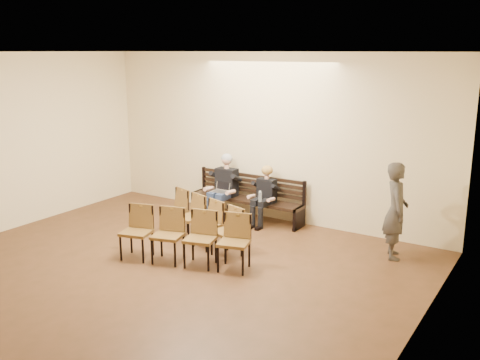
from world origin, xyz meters
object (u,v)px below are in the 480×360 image
object	(u,v)px
seated_woman	(264,199)
chair_row_back	(199,221)
bag	(232,229)
chair_row_front	(184,238)
seated_man	(224,186)
passerby	(396,203)
water_bottle	(260,202)
laptop	(219,193)
bench	(246,208)

from	to	relation	value
seated_woman	chair_row_back	size ratio (longest dim) A/B	0.52
bag	chair_row_front	bearing A→B (deg)	-88.14
seated_man	bag	distance (m)	1.41
passerby	chair_row_front	distance (m)	3.67
seated_man	seated_woman	bearing A→B (deg)	0.00
seated_man	seated_woman	distance (m)	1.00
water_bottle	chair_row_front	size ratio (longest dim) A/B	0.10
laptop	bag	xyz separation A→B (m)	(0.85, -0.80, -0.43)
laptop	water_bottle	distance (m)	1.07
water_bottle	chair_row_back	world-z (taller)	chair_row_back
seated_man	water_bottle	xyz separation A→B (m)	(1.07, -0.30, -0.12)
seated_woman	seated_man	bearing A→B (deg)	180.00
seated_woman	chair_row_back	bearing A→B (deg)	-105.96
seated_woman	bag	size ratio (longest dim) A/B	2.77
bench	laptop	size ratio (longest dim) A/B	7.56
bench	chair_row_front	distance (m)	2.73
seated_woman	passerby	bearing A→B (deg)	-7.75
passerby	chair_row_front	bearing A→B (deg)	103.12
laptop	water_bottle	xyz separation A→B (m)	(1.07, -0.11, -0.01)
seated_man	passerby	size ratio (longest dim) A/B	0.70
seated_woman	water_bottle	size ratio (longest dim) A/B	4.77
bag	chair_row_back	bearing A→B (deg)	-116.90
seated_man	bag	bearing A→B (deg)	-49.24
seated_woman	chair_row_front	xyz separation A→B (m)	(-0.09, -2.57, -0.08)
seated_woman	water_bottle	distance (m)	0.31
chair_row_front	seated_man	bearing A→B (deg)	94.01
seated_man	laptop	size ratio (longest dim) A/B	3.97
seated_woman	laptop	distance (m)	1.01
laptop	chair_row_front	xyz separation A→B (m)	(0.90, -2.38, -0.11)
bench	bag	distance (m)	1.17
bench	bag	xyz separation A→B (m)	(0.37, -1.11, -0.08)
chair_row_front	bench	bearing A→B (deg)	83.52
bench	chair_row_back	size ratio (longest dim) A/B	1.23
bench	seated_woman	world-z (taller)	seated_woman
seated_man	water_bottle	world-z (taller)	seated_man
laptop	water_bottle	size ratio (longest dim) A/B	1.50
bench	water_bottle	bearing A→B (deg)	-35.60
bench	chair_row_back	xyz separation A→B (m)	(0.04, -1.76, 0.21)
laptop	chair_row_back	xyz separation A→B (m)	(0.52, -1.45, -0.14)
seated_man	seated_woman	xyz separation A→B (m)	(0.99, 0.00, -0.14)
bench	chair_row_front	size ratio (longest dim) A/B	1.16
chair_row_front	chair_row_back	distance (m)	1.01
passerby	chair_row_front	xyz separation A→B (m)	(-2.91, -2.19, -0.51)
laptop	chair_row_front	world-z (taller)	chair_row_front
chair_row_back	laptop	bearing A→B (deg)	127.34
bag	seated_woman	bearing A→B (deg)	81.97
chair_row_front	chair_row_back	world-z (taller)	chair_row_front
water_bottle	bag	distance (m)	0.84
seated_man	bag	size ratio (longest dim) A/B	3.47
seated_woman	passerby	xyz separation A→B (m)	(2.82, -0.38, 0.43)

